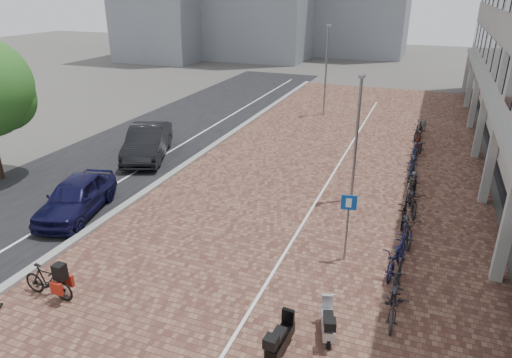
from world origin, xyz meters
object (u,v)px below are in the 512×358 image
object	(u,v)px
scooter_mid	(280,338)
car_navy	(76,197)
scooter_front	(328,320)
car_dark	(147,142)
hero_bike	(48,281)
parking_sign	(348,218)

from	to	relation	value
scooter_mid	car_navy	bearing A→B (deg)	160.32
scooter_front	scooter_mid	distance (m)	1.44
car_dark	hero_bike	size ratio (longest dim) A/B	2.94
car_dark	hero_bike	world-z (taller)	car_dark
scooter_front	scooter_mid	world-z (taller)	scooter_mid
scooter_front	car_navy	bearing A→B (deg)	147.19
car_navy	scooter_mid	world-z (taller)	car_navy
car_navy	car_dark	bearing A→B (deg)	85.69
parking_sign	car_dark	bearing A→B (deg)	141.60
car_dark	hero_bike	distance (m)	12.01
car_navy	hero_bike	world-z (taller)	car_navy
scooter_front	parking_sign	xyz separation A→B (m)	(-0.26, 3.72, 1.13)
car_navy	scooter_mid	distance (m)	10.90
car_navy	scooter_front	distance (m)	11.41
hero_bike	scooter_front	xyz separation A→B (m)	(7.98, 1.36, -0.09)
scooter_mid	hero_bike	bearing A→B (deg)	-174.10
scooter_front	parking_sign	size ratio (longest dim) A/B	0.57
car_navy	car_dark	distance (m)	6.80
car_navy	hero_bike	xyz separation A→B (m)	(2.95, -4.60, -0.20)
car_dark	scooter_mid	distance (m)	15.65
car_navy	parking_sign	xyz separation A→B (m)	(10.67, 0.48, 0.84)
car_navy	scooter_front	xyz separation A→B (m)	(10.93, -3.24, -0.29)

